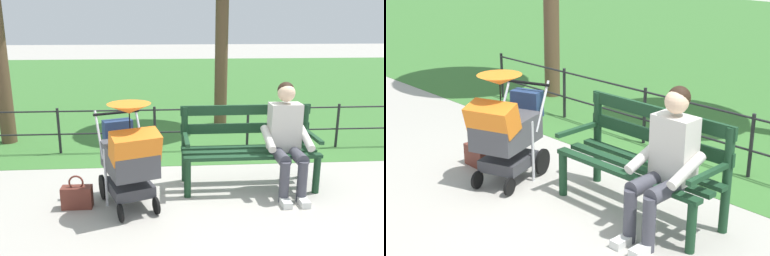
{
  "view_description": "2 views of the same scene",
  "coord_description": "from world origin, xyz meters",
  "views": [
    {
      "loc": [
        0.58,
        4.41,
        1.95
      ],
      "look_at": [
        0.26,
        -0.02,
        0.75
      ],
      "focal_mm": 37.45,
      "sensor_mm": 36.0,
      "label": 1
    },
    {
      "loc": [
        -3.45,
        3.63,
        2.43
      ],
      "look_at": [
        0.11,
        0.2,
        0.74
      ],
      "focal_mm": 53.28,
      "sensor_mm": 36.0,
      "label": 2
    }
  ],
  "objects": [
    {
      "name": "park_fence",
      "position": [
        0.0,
        -1.49,
        0.42
      ],
      "size": [
        7.19,
        0.04,
        0.7
      ],
      "color": "black",
      "rests_on": "ground"
    },
    {
      "name": "person_on_bench",
      "position": [
        -0.82,
        0.11,
        0.68
      ],
      "size": [
        0.53,
        0.74,
        1.28
      ],
      "color": "#42424C",
      "rests_on": "ground"
    },
    {
      "name": "stroller",
      "position": [
        0.95,
        0.41,
        0.59
      ],
      "size": [
        0.77,
        1.0,
        1.15
      ],
      "color": "black",
      "rests_on": "ground"
    },
    {
      "name": "ground_plane",
      "position": [
        0.0,
        0.0,
        0.0
      ],
      "size": [
        60.0,
        60.0,
        0.0
      ],
      "primitive_type": "plane",
      "color": "#ADA89E"
    },
    {
      "name": "handbag",
      "position": [
        1.52,
        0.39,
        0.13
      ],
      "size": [
        0.32,
        0.14,
        0.37
      ],
      "color": "brown",
      "rests_on": "ground"
    },
    {
      "name": "park_bench",
      "position": [
        -0.42,
        -0.12,
        0.53
      ],
      "size": [
        1.6,
        0.61,
        0.96
      ],
      "color": "#193D23",
      "rests_on": "ground"
    }
  ]
}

